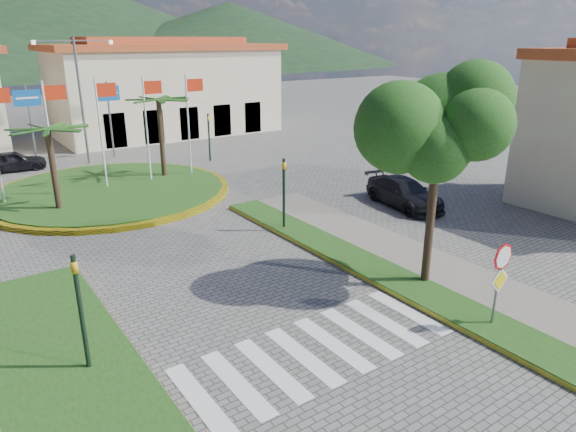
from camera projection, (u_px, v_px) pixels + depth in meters
sidewalk_right at (513, 314)px, 15.42m from camera, size 4.00×28.00×0.15m
verge_right at (489, 326)px, 14.77m from camera, size 1.60×28.00×0.18m
median_left at (37, 400)px, 11.75m from camera, size 5.00×14.00×0.18m
crosswalk at (315, 351)px, 13.75m from camera, size 8.00×3.00×0.01m
roundabout_island at (110, 191)px, 27.63m from camera, size 12.70×12.70×6.00m
stop_sign at (500, 272)px, 14.24m from camera, size 0.80×0.11×2.65m
deciduous_tree at (439, 133)px, 15.80m from camera, size 3.60×3.60×6.80m
traffic_light_left at (80, 304)px, 12.23m from camera, size 0.15×0.18×3.20m
traffic_light_right at (284, 188)px, 21.74m from camera, size 0.15×0.18×3.20m
traffic_light_far at (209, 132)px, 34.48m from camera, size 0.18×0.15×3.20m
direction_sign_west at (29, 112)px, 32.39m from camera, size 1.60×0.14×5.20m
direction_sign_east at (109, 106)px, 35.10m from camera, size 1.60×0.14×5.20m
street_lamp_centre at (80, 95)px, 32.95m from camera, size 4.80×0.16×8.00m
building_right at (166, 88)px, 44.21m from camera, size 19.08×9.54×8.05m
hill_far_mid at (4, 11)px, 137.74m from camera, size 180.00×180.00×30.00m
hill_far_east at (230, 35)px, 150.13m from camera, size 120.00×120.00×18.00m
car_dark_a at (13, 161)px, 32.16m from camera, size 3.89×1.70×1.30m
car_dark_b at (93, 138)px, 40.25m from camera, size 3.35×1.95×1.04m
car_side_right at (404, 193)px, 25.44m from camera, size 2.64×4.96×1.37m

